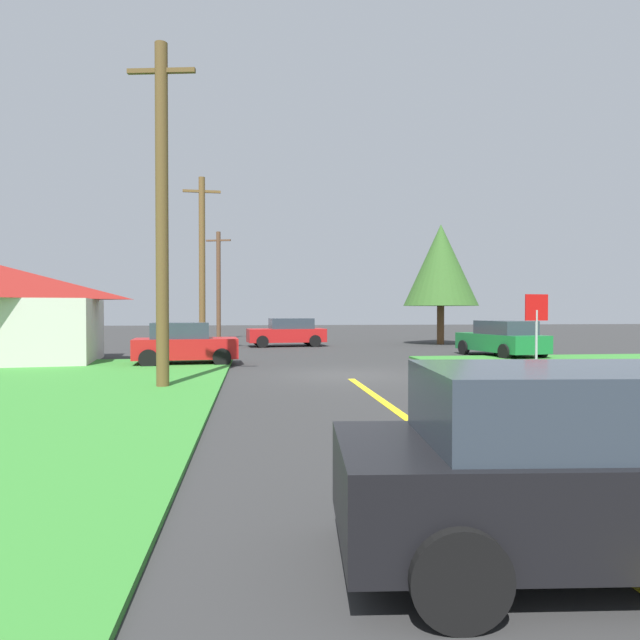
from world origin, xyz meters
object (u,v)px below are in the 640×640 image
oak_tree_left (441,265)px  utility_pole_near (162,213)px  car_behind_on_main_road (608,467)px  car_approaching_junction (287,332)px  car_on_crossroad (502,339)px  utility_pole_far (219,284)px  parked_car_near_building (185,344)px  utility_pole_mid (202,263)px  stop_sign (536,320)px

oak_tree_left → utility_pole_near: bearing=-127.9°
car_behind_on_main_road → car_approaching_junction: bearing=96.9°
car_on_crossroad → utility_pole_far: utility_pole_far is taller
car_on_crossroad → parked_car_near_building: 13.80m
utility_pole_near → utility_pole_mid: utility_pole_near is taller
utility_pole_near → utility_pole_mid: bearing=90.4°
car_on_crossroad → oak_tree_left: 9.98m
parked_car_near_building → car_behind_on_main_road: size_ratio=0.85×
car_behind_on_main_road → oak_tree_left: size_ratio=0.64×
parked_car_near_building → utility_pole_far: 18.37m
stop_sign → utility_pole_far: utility_pole_far is taller
utility_pole_mid → utility_pole_far: (0.01, 12.27, -0.45)m
stop_sign → car_on_crossroad: bearing=-118.8°
car_behind_on_main_road → oak_tree_left: (8.48, 28.45, 4.03)m
utility_pole_far → parked_car_near_building: bearing=-90.4°
parked_car_near_building → utility_pole_far: size_ratio=0.52×
utility_pole_mid → utility_pole_far: utility_pole_mid is taller
stop_sign → car_behind_on_main_road: 11.98m
car_on_crossroad → car_approaching_junction: 12.33m
car_on_crossroad → parked_car_near_building: same height
utility_pole_near → utility_pole_mid: 12.27m
car_behind_on_main_road → utility_pole_far: (-5.34, 35.31, 3.12)m
utility_pole_far → car_approaching_junction: bearing=-60.1°
utility_pole_mid → parked_car_near_building: bearing=-91.3°
parked_car_near_building → car_approaching_junction: bearing=61.0°
utility_pole_near → car_behind_on_main_road: bearing=-64.0°
car_on_crossroad → utility_pole_far: bearing=28.7°
car_on_crossroad → oak_tree_left: oak_tree_left is taller
car_approaching_junction → utility_pole_mid: utility_pole_mid is taller
car_approaching_junction → utility_pole_near: bearing=68.8°
stop_sign → oak_tree_left: 18.26m
utility_pole_near → utility_pole_far: size_ratio=1.19×
car_approaching_junction → utility_pole_mid: size_ratio=0.54×
utility_pole_mid → utility_pole_far: bearing=89.9°
utility_pole_near → car_approaching_junction: bearing=75.6°
stop_sign → car_approaching_junction: stop_sign is taller
car_on_crossroad → oak_tree_left: (0.33, 9.12, 4.03)m
oak_tree_left → parked_car_near_building: bearing=-141.2°
car_behind_on_main_road → car_approaching_junction: same height
utility_pole_near → oak_tree_left: 22.39m
car_behind_on_main_road → parked_car_near_building: bearing=112.6°
stop_sign → car_behind_on_main_road: (-5.17, -10.76, -0.99)m
parked_car_near_building → oak_tree_left: size_ratio=0.54×
stop_sign → car_behind_on_main_road: size_ratio=0.54×
car_on_crossroad → car_behind_on_main_road: (-8.15, -19.33, -0.00)m
parked_car_near_building → car_approaching_junction: size_ratio=0.87×
utility_pole_near → parked_car_near_building: bearing=92.0°
utility_pole_far → utility_pole_near: bearing=-89.8°
utility_pole_mid → utility_pole_far: 12.27m
stop_sign → utility_pole_far: size_ratio=0.33×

